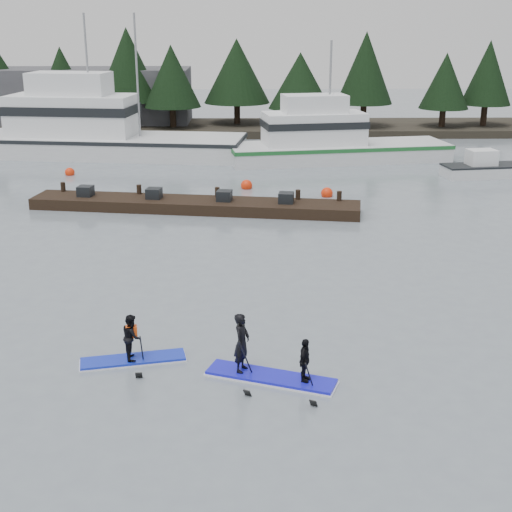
{
  "coord_description": "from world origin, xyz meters",
  "views": [
    {
      "loc": [
        -0.39,
        -17.35,
        8.88
      ],
      "look_at": [
        0.0,
        6.0,
        1.1
      ],
      "focal_mm": 50.0,
      "sensor_mm": 36.0,
      "label": 1
    }
  ],
  "objects_px": {
    "fishing_boat_large": "(98,144)",
    "floating_dock": "(194,205)",
    "fishing_boat_medium": "(332,151)",
    "paddleboard_solo": "(132,344)",
    "paddleboard_duo": "(267,359)"
  },
  "relations": [
    {
      "from": "fishing_boat_large",
      "to": "paddleboard_duo",
      "type": "distance_m",
      "value": 33.86
    },
    {
      "from": "fishing_boat_medium",
      "to": "paddleboard_solo",
      "type": "relative_size",
      "value": 5.1
    },
    {
      "from": "fishing_boat_large",
      "to": "paddleboard_solo",
      "type": "bearing_deg",
      "value": -69.56
    },
    {
      "from": "paddleboard_duo",
      "to": "fishing_boat_large",
      "type": "bearing_deg",
      "value": 128.85
    },
    {
      "from": "floating_dock",
      "to": "fishing_boat_medium",
      "type": "bearing_deg",
      "value": 66.13
    },
    {
      "from": "fishing_boat_medium",
      "to": "paddleboard_duo",
      "type": "relative_size",
      "value": 4.3
    },
    {
      "from": "fishing_boat_medium",
      "to": "paddleboard_solo",
      "type": "bearing_deg",
      "value": -116.13
    },
    {
      "from": "fishing_boat_medium",
      "to": "paddleboard_duo",
      "type": "xyz_separation_m",
      "value": [
        -5.24,
        -29.99,
        -0.05
      ]
    },
    {
      "from": "fishing_boat_large",
      "to": "floating_dock",
      "type": "distance_m",
      "value": 16.74
    },
    {
      "from": "floating_dock",
      "to": "paddleboard_solo",
      "type": "xyz_separation_m",
      "value": [
        -0.61,
        -16.19,
        0.24
      ]
    },
    {
      "from": "fishing_boat_large",
      "to": "paddleboard_solo",
      "type": "distance_m",
      "value": 31.89
    },
    {
      "from": "fishing_boat_medium",
      "to": "paddleboard_solo",
      "type": "distance_m",
      "value": 30.28
    },
    {
      "from": "fishing_boat_large",
      "to": "paddleboard_solo",
      "type": "relative_size",
      "value": 6.6
    },
    {
      "from": "floating_dock",
      "to": "paddleboard_duo",
      "type": "relative_size",
      "value": 4.67
    },
    {
      "from": "fishing_boat_medium",
      "to": "paddleboard_duo",
      "type": "distance_m",
      "value": 30.44
    }
  ]
}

